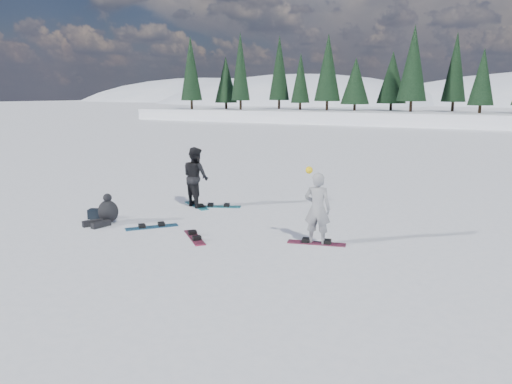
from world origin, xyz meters
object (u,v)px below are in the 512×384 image
Objects in this scene: snowboard_loose_b at (195,237)px; snowboard_loose_c at (219,207)px; gear_bag at (96,214)px; snowboarder_man at (196,177)px; snowboard_loose_a at (152,227)px; snowboarder_woman at (317,208)px; seated_rider at (107,212)px.

snowboard_loose_c is at bearing 155.17° from snowboard_loose_b.
snowboard_loose_c is (2.51, 3.12, -0.14)m from gear_bag.
snowboarder_man is 4.54× the size of gear_bag.
snowboard_loose_b is at bearing -92.19° from snowboard_loose_c.
snowboard_loose_b is 1.73m from snowboard_loose_a.
snowboarder_woman is 1.34× the size of snowboard_loose_a.
snowboarder_man reaches higher than snowboard_loose_a.
gear_bag is 0.30× the size of snowboard_loose_c.
seated_rider is 0.77m from gear_bag.
seated_rider is (-6.29, -0.95, -0.60)m from snowboarder_woman.
gear_bag is at bearing 82.65° from snowboarder_man.
snowboarder_man is at bearing 171.98° from snowboard_loose_c.
snowboard_loose_c is at bearing 34.69° from snowboard_loose_a.
snowboarder_man is 1.28m from snowboard_loose_c.
gear_bag is at bearing 129.36° from snowboard_loose_a.
snowboarder_man is (-5.25, 2.20, 0.08)m from snowboarder_woman.
snowboard_loose_a is (-4.79, -0.73, -0.93)m from snowboarder_woman.
snowboard_loose_b is at bearing 17.41° from seated_rider.
snowboarder_woman is 7.07m from gear_bag.
snowboarder_man is at bearing 49.14° from snowboard_loose_a.
seated_rider is 2.54× the size of gear_bag.
gear_bag is 0.30× the size of snowboard_loose_b.
gear_bag is at bearing 178.62° from seated_rider.
snowboarder_woman reaches higher than snowboard_loose_a.
snowboarder_woman reaches higher than snowboard_loose_c.
gear_bag is at bearing -141.67° from snowboard_loose_b.
seated_rider is 0.76× the size of snowboard_loose_b.
snowboard_loose_a is at bearing 1.52° from snowboarder_woman.
seated_rider reaches higher than gear_bag.
snowboard_loose_b is (3.90, -0.34, -0.14)m from gear_bag.
snowboarder_man is 4.02m from snowboard_loose_b.
gear_bag reaches higher than snowboard_loose_b.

